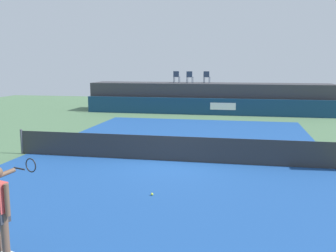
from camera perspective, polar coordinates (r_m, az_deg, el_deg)
name	(u,v)px	position (r m, az deg, el deg)	size (l,w,h in m)	color
ground_plane	(184,145)	(17.24, 2.38, -2.81)	(48.00, 48.00, 0.00)	#4C704C
court_inner	(172,161)	(14.36, 0.54, -5.26)	(12.00, 22.00, 0.00)	#1C478C
sponsor_wall	(206,107)	(27.45, 5.78, 2.91)	(18.00, 0.22, 1.20)	navy
spectator_platform	(209,98)	(29.19, 6.12, 4.27)	(18.00, 2.80, 2.20)	#38383D
spectator_chair_far_left	(176,76)	(29.53, 1.28, 7.47)	(0.46, 0.46, 0.89)	#2D3D56
spectator_chair_left	(190,77)	(28.90, 3.28, 7.42)	(0.47, 0.47, 0.89)	#2D3D56
spectator_chair_center	(207,77)	(29.14, 5.83, 7.40)	(0.48, 0.48, 0.89)	#2D3D56
tennis_net	(172,149)	(14.25, 0.54, -3.42)	(12.40, 0.02, 0.95)	#2D2D2D
net_post_near	(22,142)	(16.53, -21.11, -2.19)	(0.10, 0.10, 1.00)	#4C4C51
tennis_player	(0,209)	(7.82, -23.86, -11.27)	(0.55, 1.24, 1.77)	white
tennis_ball	(152,194)	(10.70, -2.41, -10.18)	(0.07, 0.07, 0.07)	#D8EA33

